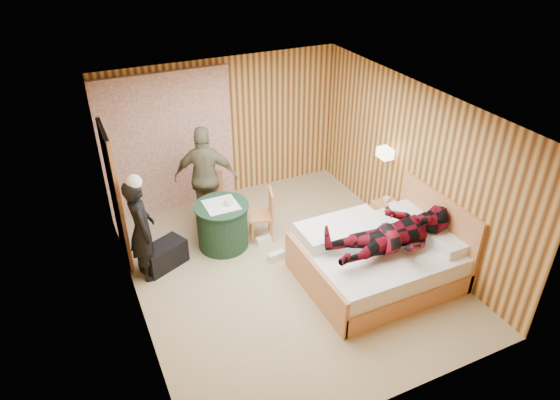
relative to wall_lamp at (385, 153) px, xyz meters
name	(u,v)px	position (x,y,z in m)	size (l,w,h in m)	color
floor	(286,269)	(-1.92, -0.45, -1.30)	(4.20, 5.00, 0.01)	tan
ceiling	(287,107)	(-1.92, -0.45, 1.20)	(4.20, 5.00, 0.01)	silver
wall_back	(224,130)	(-1.92, 2.05, -0.05)	(4.20, 0.02, 2.50)	#E7B258
wall_left	(128,233)	(-4.02, -0.45, -0.05)	(0.02, 5.00, 2.50)	#E7B258
wall_right	(412,166)	(0.18, -0.45, -0.05)	(0.02, 5.00, 2.50)	#E7B258
curtain	(168,144)	(-2.92, 1.98, -0.10)	(2.20, 0.08, 2.40)	silver
doorway	(115,195)	(-3.98, 0.95, -0.28)	(0.06, 0.90, 2.05)	black
wall_lamp	(385,153)	(0.00, 0.00, 0.00)	(0.26, 0.24, 0.16)	gold
bed	(379,258)	(-0.80, -1.16, -0.97)	(2.10, 1.65, 1.14)	tan
nightstand	(389,220)	(-0.04, -0.34, -1.02)	(0.41, 0.55, 0.54)	tan
round_table	(223,225)	(-2.55, 0.50, -0.93)	(0.84, 0.84, 0.74)	#1B3B28
chair_far	(210,196)	(-2.52, 1.16, -0.76)	(0.55, 0.55, 0.93)	tan
chair_near	(265,211)	(-1.86, 0.43, -0.81)	(0.47, 0.47, 0.84)	tan
duffel_bag	(164,255)	(-3.52, 0.38, -1.11)	(0.66, 0.35, 0.37)	black
sneaker_left	(264,240)	(-1.96, 0.28, -1.25)	(0.25, 0.10, 0.11)	white
sneaker_right	(276,256)	(-1.95, -0.18, -1.24)	(0.26, 0.11, 0.11)	white
woman_standing	(142,230)	(-3.77, 0.29, -0.53)	(0.56, 0.37, 1.54)	black
man_at_table	(206,177)	(-2.55, 1.20, -0.44)	(1.01, 0.42, 1.72)	#6A6347
man_on_bed	(396,226)	(-0.77, -1.39, -0.30)	(1.77, 0.67, 0.86)	maroon
book_lower	(392,207)	(-0.04, -0.39, -0.75)	(0.17, 0.22, 0.02)	white
book_upper	(393,206)	(-0.04, -0.39, -0.73)	(0.16, 0.22, 0.02)	white
cup_nightstand	(386,200)	(-0.04, -0.21, -0.72)	(0.10, 0.10, 0.09)	white
cup_table	(228,202)	(-2.45, 0.45, -0.51)	(0.12, 0.12, 0.10)	white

